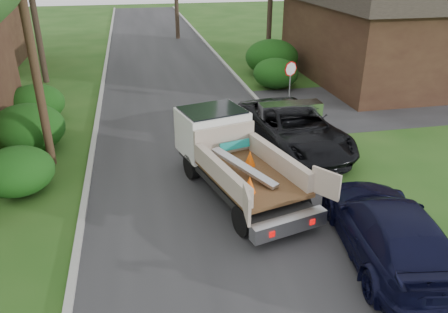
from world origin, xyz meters
name	(u,v)px	position (x,y,z in m)	size (l,w,h in m)	color
ground	(223,220)	(0.00, 0.00, 0.00)	(120.00, 120.00, 0.00)	#1F4915
road	(183,111)	(0.00, 10.00, 0.00)	(8.00, 90.00, 0.02)	#28282B
side_street	(410,101)	(12.00, 9.00, 0.01)	(16.00, 7.00, 0.02)	#28282B
curb_left	(98,115)	(-4.10, 10.00, 0.06)	(0.20, 90.00, 0.12)	#9E9E99
curb_right	(261,104)	(4.10, 10.00, 0.06)	(0.20, 90.00, 0.12)	#9E9E99
stop_sign	(290,75)	(5.20, 9.00, 1.78)	(0.71, 0.32, 2.48)	slate
utility_pole	(27,21)	(-5.48, 4.98, 5.17)	(2.42, 1.25, 10.00)	#382619
house_right	(386,25)	(13.00, 14.00, 3.16)	(9.72, 12.96, 6.20)	#361F16
hedge_left_a	(17,171)	(-6.20, 3.00, 0.77)	(2.34, 2.34, 1.53)	#173E0E
hedge_left_b	(27,128)	(-6.50, 6.50, 0.94)	(2.86, 2.86, 1.87)	#173E0E
hedge_left_c	(36,103)	(-6.80, 10.00, 0.85)	(2.60, 2.60, 1.70)	#173E0E
hedge_right_a	(276,73)	(5.80, 13.00, 0.85)	(2.60, 2.60, 1.70)	#173E0E
hedge_right_b	(272,57)	(6.50, 16.00, 1.10)	(3.38, 3.38, 2.21)	#173E0E
flatbed_truck	(227,149)	(0.59, 2.25, 1.25)	(3.95, 6.50, 2.31)	black
black_pickup	(293,128)	(3.77, 4.50, 0.87)	(2.90, 6.29, 1.75)	black
navy_suv	(389,229)	(3.80, -2.50, 0.81)	(2.26, 5.56, 1.61)	black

